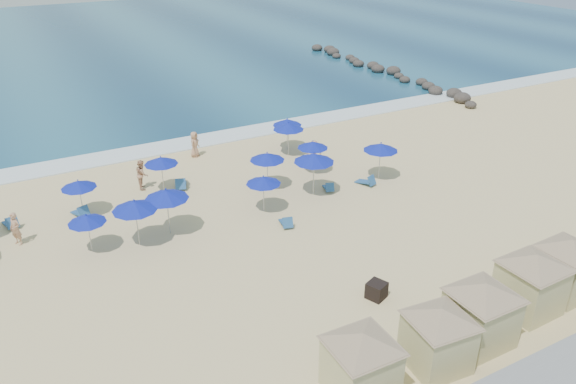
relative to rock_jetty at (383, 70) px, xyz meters
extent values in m
plane|color=beige|center=(-24.01, -24.90, -0.36)|extent=(160.00, 160.00, 0.00)
cube|color=navy|center=(-24.01, 30.10, -0.33)|extent=(160.00, 80.00, 0.06)
cube|color=white|center=(-24.01, -9.40, -0.32)|extent=(160.00, 2.50, 0.08)
ellipsoid|color=#2A2523|center=(-0.61, -12.90, -0.09)|extent=(1.00, 1.00, 0.65)
ellipsoid|color=#2A2523|center=(-0.13, -11.40, 0.05)|extent=(1.48, 1.48, 0.96)
ellipsoid|color=#2A2523|center=(0.35, -9.90, 0.02)|extent=(1.40, 1.40, 0.91)
ellipsoid|color=#2A2523|center=(-0.49, -8.40, 0.00)|extent=(1.32, 1.32, 0.86)
ellipsoid|color=#2A2523|center=(-0.01, -6.90, -0.02)|extent=(1.24, 1.24, 0.81)
ellipsoid|color=#2A2523|center=(0.47, -5.40, -0.04)|extent=(1.16, 1.16, 0.75)
ellipsoid|color=#2A2523|center=(-0.37, -3.90, -0.06)|extent=(1.08, 1.08, 0.70)
ellipsoid|color=#2A2523|center=(0.11, -2.40, -0.09)|extent=(1.00, 1.00, 0.65)
ellipsoid|color=#2A2523|center=(0.59, -0.90, 0.05)|extent=(1.48, 1.48, 0.96)
ellipsoid|color=#2A2523|center=(-0.25, 0.60, 0.02)|extent=(1.40, 1.40, 0.91)
ellipsoid|color=#2A2523|center=(0.23, 2.10, 0.00)|extent=(1.32, 1.32, 0.86)
ellipsoid|color=#2A2523|center=(-0.61, 3.60, -0.02)|extent=(1.24, 1.24, 0.81)
ellipsoid|color=#2A2523|center=(-0.13, 5.10, -0.04)|extent=(1.16, 1.16, 0.75)
ellipsoid|color=#2A2523|center=(0.35, 6.60, -0.06)|extent=(1.08, 1.08, 0.70)
ellipsoid|color=#2A2523|center=(-0.49, 8.10, -0.09)|extent=(1.00, 1.00, 0.65)
ellipsoid|color=#2A2523|center=(-0.01, 9.60, 0.05)|extent=(1.48, 1.48, 0.96)
ellipsoid|color=#2A2523|center=(0.47, 11.10, 0.02)|extent=(1.40, 1.40, 0.91)
ellipsoid|color=#2A2523|center=(-0.37, 12.60, 0.00)|extent=(1.32, 1.32, 0.86)
cube|color=black|center=(-23.55, -30.49, 0.01)|extent=(0.96, 0.96, 0.73)
cube|color=#C8BF89|center=(-27.26, -34.51, 0.66)|extent=(2.07, 2.07, 2.04)
cube|color=#977E62|center=(-27.26, -34.51, 1.67)|extent=(2.18, 2.18, 0.08)
pyramid|color=#977E62|center=(-27.26, -34.51, 2.18)|extent=(4.46, 4.46, 0.51)
cube|color=#C8BF89|center=(-24.09, -34.72, 0.63)|extent=(2.16, 2.16, 1.99)
cube|color=#977E62|center=(-24.09, -34.72, 1.63)|extent=(2.27, 2.27, 0.08)
pyramid|color=#977E62|center=(-24.09, -34.72, 2.13)|extent=(4.35, 4.35, 0.50)
cube|color=#C8BF89|center=(-21.81, -34.51, 0.70)|extent=(2.12, 2.12, 2.11)
cube|color=#977E62|center=(-21.81, -34.51, 1.75)|extent=(2.23, 2.23, 0.08)
pyramid|color=#977E62|center=(-21.81, -34.51, 2.28)|extent=(4.64, 4.64, 0.53)
cube|color=#C8BF89|center=(-18.62, -34.08, 0.70)|extent=(2.20, 2.20, 2.13)
cube|color=#977E62|center=(-18.62, -34.08, 1.77)|extent=(2.31, 2.31, 0.09)
pyramid|color=#977E62|center=(-18.62, -34.08, 2.30)|extent=(4.67, 4.67, 0.53)
cube|color=#C8BF89|center=(-16.32, -33.98, 0.69)|extent=(2.20, 2.20, 2.10)
cube|color=#977E62|center=(-16.32, -33.98, 1.74)|extent=(2.31, 2.31, 0.08)
pyramid|color=#977E62|center=(-16.32, -33.98, 2.26)|extent=(4.60, 4.60, 0.53)
cylinder|color=#A5A8AD|center=(-33.44, -20.91, 0.46)|extent=(0.04, 0.04, 1.64)
cone|color=#0E1C9C|center=(-33.44, -20.91, 1.43)|extent=(1.81, 1.81, 0.39)
sphere|color=#0E1C9C|center=(-33.44, -20.91, 1.66)|extent=(0.07, 0.07, 0.07)
cylinder|color=#A5A8AD|center=(-33.10, -16.91, 0.48)|extent=(0.04, 0.04, 1.69)
cone|color=#0E1C9C|center=(-33.10, -16.91, 1.49)|extent=(1.87, 1.87, 0.40)
sphere|color=#0E1C9C|center=(-33.10, -16.91, 1.73)|extent=(0.07, 0.07, 0.07)
cylinder|color=#A5A8AD|center=(-31.24, -21.40, 0.64)|extent=(0.05, 0.05, 2.00)
cone|color=#0E1C9C|center=(-31.24, -21.40, 1.82)|extent=(2.21, 2.21, 0.47)
sphere|color=#0E1C9C|center=(-31.24, -21.40, 2.11)|extent=(0.08, 0.08, 0.08)
cylinder|color=#A5A8AD|center=(-28.35, -16.10, 0.53)|extent=(0.05, 0.05, 1.78)
cone|color=#0E1C9C|center=(-28.35, -16.10, 1.59)|extent=(1.97, 1.97, 0.42)
sphere|color=#0E1C9C|center=(-28.35, -16.10, 1.85)|extent=(0.08, 0.08, 0.08)
cylinder|color=#A5A8AD|center=(-29.57, -21.04, 0.65)|extent=(0.05, 0.05, 2.03)
cone|color=#0E1C9C|center=(-29.57, -21.04, 1.85)|extent=(2.24, 2.24, 0.48)
sphere|color=#0E1C9C|center=(-29.57, -21.04, 2.15)|extent=(0.09, 0.09, 0.09)
cylinder|color=#A5A8AD|center=(-24.28, -21.21, 0.50)|extent=(0.05, 0.05, 1.72)
cone|color=#0E1C9C|center=(-24.28, -21.21, 1.52)|extent=(1.91, 1.91, 0.41)
sphere|color=#0E1C9C|center=(-24.28, -21.21, 1.77)|extent=(0.07, 0.07, 0.07)
cylinder|color=#A5A8AD|center=(-22.78, -18.67, 0.57)|extent=(0.05, 0.05, 1.86)
cone|color=#0E1C9C|center=(-22.78, -18.67, 1.67)|extent=(2.06, 2.06, 0.44)
sphere|color=#0E1C9C|center=(-22.78, -18.67, 1.94)|extent=(0.08, 0.08, 0.08)
cylinder|color=#A5A8AD|center=(-20.82, -20.70, 0.70)|extent=(0.06, 0.06, 2.12)
cone|color=#0E1C9C|center=(-20.82, -20.70, 1.95)|extent=(2.34, 2.34, 0.50)
sphere|color=#0E1C9C|center=(-20.82, -20.70, 2.26)|extent=(0.09, 0.09, 0.09)
cylinder|color=#A5A8AD|center=(-19.20, -14.70, 0.58)|extent=(0.05, 0.05, 1.88)
cone|color=#0E1C9C|center=(-19.20, -14.70, 1.70)|extent=(2.08, 2.08, 0.45)
sphere|color=#0E1C9C|center=(-19.20, -14.70, 1.97)|extent=(0.08, 0.08, 0.08)
cylinder|color=#A5A8AD|center=(-19.29, -18.02, 0.51)|extent=(0.05, 0.05, 1.74)
cone|color=#0E1C9C|center=(-19.29, -18.02, 1.53)|extent=(1.92, 1.92, 0.41)
sphere|color=#0E1C9C|center=(-19.29, -18.02, 1.79)|extent=(0.07, 0.07, 0.07)
cylinder|color=#A5A8AD|center=(-16.13, -20.74, 0.60)|extent=(0.05, 0.05, 1.92)
cone|color=#0E1C9C|center=(-16.13, -20.74, 1.73)|extent=(2.12, 2.12, 0.45)
sphere|color=#0E1C9C|center=(-16.13, -20.74, 2.01)|extent=(0.08, 0.08, 0.08)
cylinder|color=#A5A8AD|center=(-18.77, -13.74, 0.55)|extent=(0.05, 0.05, 1.82)
cone|color=#0E1C9C|center=(-18.77, -13.74, 1.62)|extent=(2.01, 2.01, 0.43)
sphere|color=#0E1C9C|center=(-18.77, -13.74, 1.89)|extent=(0.08, 0.08, 0.08)
cube|color=#27578F|center=(-36.70, -16.29, -0.20)|extent=(0.81, 1.32, 0.34)
cube|color=#27578F|center=(-36.60, -16.80, 0.05)|extent=(0.64, 0.44, 0.60)
cube|color=#27578F|center=(-33.27, -16.83, -0.19)|extent=(0.91, 1.36, 0.34)
cube|color=#27578F|center=(-33.12, -17.34, 0.06)|extent=(0.66, 0.49, 0.61)
cube|color=#27578F|center=(-27.27, -16.02, -0.19)|extent=(1.02, 1.43, 0.36)
cube|color=#27578F|center=(-27.46, -16.54, 0.08)|extent=(0.70, 0.54, 0.63)
cube|color=#27578F|center=(-23.95, -23.10, -0.21)|extent=(0.80, 1.23, 0.31)
cube|color=#27578F|center=(-24.07, -23.57, 0.02)|extent=(0.59, 0.43, 0.55)
cube|color=#27578F|center=(-19.70, -20.57, -0.22)|extent=(0.83, 1.17, 0.29)
cube|color=#27578F|center=(-19.86, -20.99, -0.01)|extent=(0.57, 0.44, 0.51)
cube|color=#27578F|center=(-17.35, -21.00, -0.20)|extent=(0.91, 1.30, 0.33)
cube|color=#27578F|center=(-17.20, -21.47, 0.04)|extent=(0.63, 0.49, 0.58)
imported|color=tan|center=(-36.50, -18.48, 0.50)|extent=(0.70, 0.75, 1.72)
imported|color=tan|center=(-29.29, -15.10, 0.53)|extent=(0.85, 0.99, 1.78)
imported|color=tan|center=(-18.38, -16.68, 0.42)|extent=(1.14, 0.88, 1.56)
imported|color=tan|center=(-24.86, -11.90, 0.51)|extent=(1.00, 1.00, 1.75)
camera|label=1|loc=(-36.17, -45.80, 14.22)|focal=35.00mm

